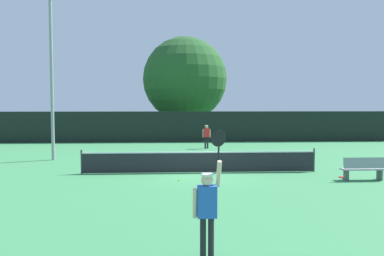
{
  "coord_description": "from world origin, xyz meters",
  "views": [
    {
      "loc": [
        -1.31,
        -17.65,
        3.08
      ],
      "look_at": [
        -0.18,
        3.04,
        1.85
      ],
      "focal_mm": 36.86,
      "sensor_mm": 36.0,
      "label": 1
    }
  ],
  "objects": [
    {
      "name": "ground_plane",
      "position": [
        0.0,
        0.0,
        0.0
      ],
      "size": [
        120.0,
        120.0,
        0.0
      ],
      "primitive_type": "plane",
      "color": "#387F4C"
    },
    {
      "name": "tennis_ball",
      "position": [
        -0.97,
        -1.87,
        0.03
      ],
      "size": [
        0.07,
        0.07,
        0.07
      ],
      "primitive_type": "sphere",
      "color": "#CCE033",
      "rests_on": "ground"
    },
    {
      "name": "perimeter_fence",
      "position": [
        0.0,
        14.75,
        1.26
      ],
      "size": [
        36.12,
        0.12,
        2.52
      ],
      "primitive_type": "cube",
      "color": "black",
      "rests_on": "ground"
    },
    {
      "name": "player_serving",
      "position": [
        -0.58,
        -10.01,
        1.15
      ],
      "size": [
        0.68,
        0.4,
        2.58
      ],
      "color": "blue",
      "rests_on": "ground"
    },
    {
      "name": "large_tree",
      "position": [
        0.09,
        20.53,
        5.54
      ],
      "size": [
        8.09,
        8.09,
        9.6
      ],
      "color": "brown",
      "rests_on": "ground"
    },
    {
      "name": "parked_car_near",
      "position": [
        -8.02,
        22.59,
        0.78
      ],
      "size": [
        2.32,
        4.37,
        1.69
      ],
      "rotation": [
        0.0,
        0.0,
        0.1
      ],
      "color": "red",
      "rests_on": "ground"
    },
    {
      "name": "tennis_net",
      "position": [
        0.0,
        0.0,
        0.51
      ],
      "size": [
        10.63,
        0.08,
        1.07
      ],
      "color": "#232328",
      "rests_on": "ground"
    },
    {
      "name": "parked_car_mid",
      "position": [
        2.02,
        23.24,
        0.78
      ],
      "size": [
        2.08,
        4.28,
        1.69
      ],
      "rotation": [
        0.0,
        0.0,
        -0.04
      ],
      "color": "#B7B7BC",
      "rests_on": "ground"
    },
    {
      "name": "spare_racket",
      "position": [
        5.95,
        -1.54,
        0.02
      ],
      "size": [
        0.28,
        0.52,
        0.04
      ],
      "color": "black",
      "rests_on": "ground"
    },
    {
      "name": "player_receiving",
      "position": [
        1.21,
        9.77,
        1.0
      ],
      "size": [
        0.57,
        0.24,
        1.64
      ],
      "rotation": [
        0.0,
        0.0,
        3.14
      ],
      "color": "red",
      "rests_on": "ground"
    },
    {
      "name": "light_pole",
      "position": [
        -7.84,
        4.55,
        5.28
      ],
      "size": [
        1.18,
        0.28,
        9.41
      ],
      "color": "gray",
      "rests_on": "ground"
    },
    {
      "name": "courtside_bench",
      "position": [
        6.54,
        -2.17,
        0.48
      ],
      "size": [
        1.8,
        0.44,
        0.95
      ],
      "color": "gray",
      "rests_on": "ground"
    }
  ]
}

